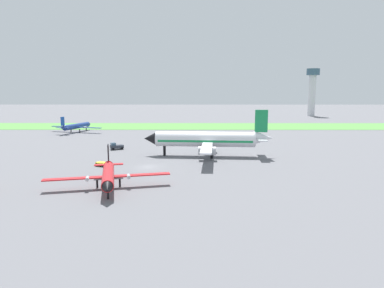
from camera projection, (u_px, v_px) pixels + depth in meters
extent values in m
plane|color=slate|center=(149.00, 167.00, 75.45)|extent=(600.00, 600.00, 0.00)
cube|color=#549342|center=(172.00, 126.00, 157.04)|extent=(360.00, 28.00, 0.08)
cylinder|color=white|center=(205.00, 139.00, 87.11)|extent=(25.33, 5.57, 3.84)
cone|color=black|center=(151.00, 139.00, 88.14)|extent=(3.74, 3.99, 3.76)
cone|color=white|center=(264.00, 138.00, 85.96)|extent=(5.11, 3.78, 3.45)
cube|color=#198C4C|center=(205.00, 140.00, 87.16)|extent=(23.94, 5.55, 0.54)
cube|color=white|center=(207.00, 147.00, 78.93)|extent=(3.60, 16.88, 0.38)
cube|color=white|center=(209.00, 137.00, 95.41)|extent=(3.60, 16.88, 0.38)
cylinder|color=#B7BABF|center=(207.00, 151.00, 82.11)|extent=(4.32, 2.40, 2.11)
cylinder|color=#B7BABF|center=(208.00, 144.00, 92.66)|extent=(4.32, 2.40, 2.11)
cube|color=#198C4C|center=(261.00, 121.00, 85.34)|extent=(3.16, 0.68, 5.58)
cube|color=white|center=(262.00, 140.00, 83.62)|extent=(2.43, 5.02, 0.31)
cube|color=white|center=(260.00, 137.00, 88.43)|extent=(2.43, 5.02, 0.31)
cylinder|color=black|center=(165.00, 151.00, 88.38)|extent=(0.69, 0.69, 2.44)
cylinder|color=black|center=(212.00, 154.00, 84.52)|extent=(0.69, 0.69, 2.44)
cylinder|color=black|center=(212.00, 149.00, 90.45)|extent=(0.69, 0.69, 2.44)
cylinder|color=red|center=(108.00, 175.00, 58.83)|extent=(5.06, 14.13, 1.95)
cone|color=black|center=(107.00, 188.00, 51.32)|extent=(2.30, 2.33, 1.91)
cone|color=red|center=(109.00, 164.00, 66.69)|extent=(2.33, 3.06, 1.76)
cube|color=black|center=(108.00, 176.00, 58.86)|extent=(4.93, 13.38, 0.27)
cube|color=red|center=(140.00, 175.00, 60.43)|extent=(10.76, 3.75, 0.20)
cube|color=red|center=(76.00, 178.00, 58.10)|extent=(10.76, 3.75, 0.20)
cylinder|color=#B7BABF|center=(129.00, 176.00, 59.48)|extent=(0.96, 1.66, 0.62)
cylinder|color=#B7BABF|center=(87.00, 179.00, 57.99)|extent=(0.96, 1.66, 0.62)
cube|color=black|center=(108.00, 153.00, 65.94)|extent=(0.62, 1.76, 3.12)
cube|color=red|center=(116.00, 164.00, 66.62)|extent=(2.93, 1.76, 0.16)
cube|color=red|center=(101.00, 165.00, 66.02)|extent=(2.93, 1.76, 0.16)
cylinder|color=black|center=(108.00, 195.00, 53.46)|extent=(0.35, 0.35, 1.37)
cylinder|color=black|center=(120.00, 183.00, 60.46)|extent=(0.35, 0.35, 1.37)
cylinder|color=black|center=(97.00, 184.00, 59.62)|extent=(0.35, 0.35, 1.37)
cylinder|color=navy|center=(77.00, 126.00, 135.34)|extent=(6.45, 14.56, 2.03)
cone|color=black|center=(89.00, 124.00, 142.97)|extent=(2.52, 2.55, 1.99)
cone|color=navy|center=(62.00, 128.00, 127.29)|extent=(2.62, 3.27, 1.83)
cube|color=#19479E|center=(77.00, 126.00, 135.36)|extent=(6.24, 13.80, 0.28)
cube|color=navy|center=(64.00, 127.00, 136.74)|extent=(11.08, 4.80, 0.20)
cube|color=navy|center=(88.00, 128.00, 133.29)|extent=(11.08, 4.80, 0.20)
cylinder|color=#B7BABF|center=(69.00, 127.00, 136.65)|extent=(1.12, 1.75, 0.65)
cylinder|color=#B7BABF|center=(85.00, 127.00, 134.44)|extent=(1.12, 1.75, 0.65)
cube|color=#19479E|center=(63.00, 121.00, 127.29)|extent=(0.80, 1.82, 3.26)
cube|color=navy|center=(60.00, 128.00, 128.12)|extent=(3.09, 2.04, 0.16)
cube|color=navy|center=(66.00, 128.00, 127.24)|extent=(3.09, 2.04, 0.16)
cylinder|color=black|center=(86.00, 129.00, 141.34)|extent=(0.37, 0.37, 1.42)
cylinder|color=black|center=(71.00, 131.00, 135.28)|extent=(0.37, 0.37, 1.42)
cylinder|color=black|center=(80.00, 131.00, 134.04)|extent=(0.37, 0.37, 1.42)
cube|color=yellow|center=(102.00, 163.00, 76.17)|extent=(2.80, 2.34, 0.55)
cylinder|color=black|center=(97.00, 165.00, 75.88)|extent=(0.74, 0.51, 0.70)
cylinder|color=black|center=(101.00, 164.00, 77.23)|extent=(0.74, 0.51, 0.70)
cylinder|color=black|center=(103.00, 166.00, 75.20)|extent=(0.74, 0.51, 0.70)
cylinder|color=black|center=(107.00, 164.00, 76.55)|extent=(0.74, 0.51, 0.70)
cube|color=#2D333D|center=(117.00, 147.00, 97.16)|extent=(4.02, 3.18, 0.90)
cube|color=#334C60|center=(113.00, 144.00, 96.60)|extent=(1.82, 1.92, 0.70)
cylinder|color=black|center=(113.00, 149.00, 95.89)|extent=(0.74, 0.53, 0.70)
cylinder|color=black|center=(112.00, 148.00, 97.50)|extent=(0.74, 0.53, 0.70)
cylinder|color=black|center=(122.00, 148.00, 96.96)|extent=(0.74, 0.53, 0.70)
cylinder|color=black|center=(121.00, 147.00, 98.56)|extent=(0.74, 0.53, 0.70)
cylinder|color=silver|center=(312.00, 96.00, 214.82)|extent=(4.40, 4.40, 25.31)
cylinder|color=#38566B|center=(313.00, 72.00, 212.48)|extent=(8.00, 8.00, 4.00)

